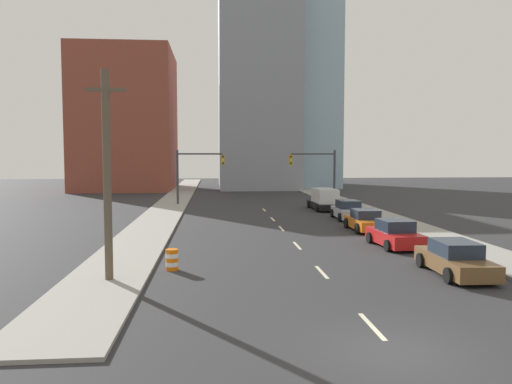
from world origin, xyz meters
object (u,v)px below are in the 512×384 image
Objects in this scene: traffic_barrel at (172,260)px; sedan_silver at (348,211)px; traffic_signal_right at (320,168)px; sedan_brown at (455,259)px; box_truck_black at (324,200)px; traffic_signal_left at (192,169)px; sedan_orange at (365,221)px; sedan_red at (395,235)px; utility_pole_left_near at (107,174)px.

sedan_silver reaches higher than traffic_barrel.
sedan_brown is at bearing -91.62° from traffic_signal_right.
traffic_signal_left is at bearing 154.98° from box_truck_black.
traffic_barrel is at bearing -138.64° from sedan_orange.
traffic_barrel is (0.33, -29.65, -3.29)m from traffic_signal_left.
sedan_red is (-1.09, -24.88, -3.07)m from traffic_signal_right.
traffic_signal_right reaches higher than sedan_red.
utility_pole_left_near is 1.95× the size of sedan_red.
utility_pole_left_near is 1.76× the size of sedan_brown.
utility_pole_left_near is 16.29m from sedan_red.
sedan_red is 6.02m from sedan_orange.
sedan_orange is 0.96× the size of sedan_silver.
sedan_orange is at bearing 92.16° from sedan_brown.
traffic_barrel is 16.27m from sedan_orange.
sedan_brown is at bearing -91.67° from sedan_red.
traffic_signal_right is at bearing 87.01° from sedan_orange.
traffic_signal_left reaches higher than traffic_barrel.
traffic_barrel is at bearing 173.29° from sedan_brown.
traffic_signal_left is 1.30× the size of sedan_orange.
sedan_orange is at bearing 85.09° from sedan_red.
utility_pole_left_near reaches higher than sedan_orange.
sedan_silver reaches higher than sedan_brown.
traffic_signal_left is 31.68m from utility_pole_left_near.
traffic_barrel is 0.22× the size of sedan_orange.
box_truck_black is (-0.79, -5.61, -2.81)m from traffic_signal_right.
utility_pole_left_near is 30.05m from box_truck_black.
sedan_red is at bearing -92.52° from traffic_signal_right.
sedan_orange is (-0.04, 12.65, 0.00)m from sedan_brown.
sedan_red is 0.99× the size of sedan_orange.
sedan_red is 0.95× the size of sedan_silver.
utility_pole_left_near is 8.97× the size of traffic_barrel.
traffic_barrel is (-13.12, -29.65, -3.29)m from traffic_signal_right.
sedan_brown reaches higher than sedan_orange.
traffic_signal_left is 0.67× the size of utility_pole_left_near.
traffic_signal_right is 6.33m from box_truck_black.
sedan_brown is 25.90m from box_truck_black.
traffic_signal_left reaches higher than sedan_silver.
sedan_silver is (0.43, 18.76, 0.03)m from sedan_brown.
box_truck_black is (0.10, 25.90, 0.28)m from sedan_brown.
traffic_signal_right is at bearing 63.92° from utility_pole_left_near.
sedan_red is at bearing -91.62° from sedan_silver.
sedan_red is (12.35, -24.88, -3.07)m from traffic_signal_left.
traffic_signal_left is at bearing 113.01° from sedan_red.
sedan_brown is 1.10× the size of sedan_orange.
utility_pole_left_near reaches higher than traffic_signal_right.
traffic_signal_left is at bearing 136.88° from sedan_silver.
sedan_red is (14.38, 6.73, -3.69)m from utility_pole_left_near.
box_truck_black reaches higher than sedan_brown.
traffic_signal_right is at bearing 84.09° from sedan_red.
traffic_signal_right is 32.59m from traffic_barrel.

